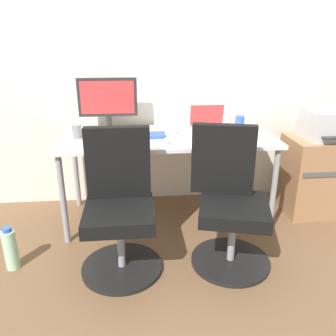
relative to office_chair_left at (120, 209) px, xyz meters
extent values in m
plane|color=brown|center=(0.37, 0.62, -0.42)|extent=(5.28, 5.28, 0.00)
cube|color=silver|center=(0.37, 1.06, 0.88)|extent=(4.40, 0.04, 2.60)
cube|color=silver|center=(0.37, 0.62, 0.29)|extent=(1.69, 0.72, 0.03)
cylinder|color=gray|center=(-0.42, 0.32, -0.07)|extent=(0.04, 0.04, 0.70)
cylinder|color=gray|center=(1.17, 0.32, -0.07)|extent=(0.04, 0.04, 0.70)
cylinder|color=gray|center=(-0.42, 0.93, -0.07)|extent=(0.04, 0.04, 0.70)
cylinder|color=gray|center=(1.17, 0.93, -0.07)|extent=(0.04, 0.04, 0.70)
cylinder|color=black|center=(0.00, -0.06, -0.41)|extent=(0.54, 0.54, 0.03)
cylinder|color=gray|center=(0.00, -0.06, -0.22)|extent=(0.05, 0.05, 0.34)
cube|color=black|center=(0.00, -0.06, -0.01)|extent=(0.44, 0.44, 0.09)
cube|color=black|center=(0.00, 0.12, 0.28)|extent=(0.42, 0.07, 0.48)
cylinder|color=black|center=(0.75, -0.06, -0.41)|extent=(0.54, 0.54, 0.03)
cylinder|color=gray|center=(0.75, -0.06, -0.22)|extent=(0.05, 0.05, 0.34)
cube|color=black|center=(0.75, -0.06, -0.01)|extent=(0.54, 0.54, 0.09)
cube|color=black|center=(0.70, 0.12, 0.28)|extent=(0.42, 0.17, 0.48)
cube|color=#996B47|center=(1.70, 0.63, -0.09)|extent=(0.58, 0.43, 0.67)
cube|color=#4C4C4C|center=(1.70, 0.41, 0.01)|extent=(0.53, 0.01, 0.04)
cube|color=#B7B7B7|center=(1.70, 0.63, 0.37)|extent=(0.38, 0.34, 0.24)
cylinder|color=#A5D8B2|center=(-0.74, 0.03, -0.28)|extent=(0.09, 0.09, 0.28)
cylinder|color=#2D59B2|center=(-0.74, 0.03, -0.13)|extent=(0.06, 0.06, 0.03)
cylinder|color=#262626|center=(-0.10, 0.84, 0.31)|extent=(0.18, 0.18, 0.01)
cylinder|color=#262626|center=(-0.10, 0.84, 0.37)|extent=(0.04, 0.04, 0.11)
cube|color=#262626|center=(-0.10, 0.84, 0.58)|extent=(0.48, 0.03, 0.31)
cube|color=red|center=(-0.10, 0.83, 0.58)|extent=(0.43, 0.00, 0.26)
cube|color=silver|center=(0.72, 0.66, 0.32)|extent=(0.31, 0.22, 0.02)
cube|color=silver|center=(0.72, 0.79, 0.43)|extent=(0.31, 0.05, 0.21)
cube|color=red|center=(0.72, 0.78, 0.43)|extent=(0.28, 0.03, 0.18)
cube|color=silver|center=(-0.10, 0.35, 0.32)|extent=(0.34, 0.12, 0.02)
cube|color=#2D2D2D|center=(0.73, 0.35, 0.32)|extent=(0.34, 0.12, 0.02)
ellipsoid|color=silver|center=(0.45, 0.72, 0.32)|extent=(0.06, 0.10, 0.03)
ellipsoid|color=silver|center=(0.36, 0.45, 0.32)|extent=(0.06, 0.10, 0.03)
cylinder|color=blue|center=(1.03, 0.87, 0.35)|extent=(0.08, 0.08, 0.09)
cylinder|color=slate|center=(-0.33, 0.62, 0.36)|extent=(0.07, 0.07, 0.10)
cube|color=black|center=(1.02, 0.55, 0.31)|extent=(0.07, 0.14, 0.01)
cube|color=blue|center=(0.25, 0.60, 0.32)|extent=(0.21, 0.15, 0.03)
camera|label=1|loc=(0.12, -2.02, 1.05)|focal=36.89mm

